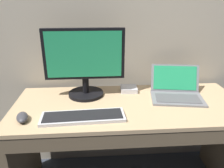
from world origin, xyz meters
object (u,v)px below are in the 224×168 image
object	(u,v)px
external_monitor	(84,62)
computer_mouse	(22,117)
wired_keyboard	(83,117)
external_drive_box	(129,89)
laptop_space_gray	(176,91)

from	to	relation	value
external_monitor	computer_mouse	world-z (taller)	external_monitor
external_monitor	wired_keyboard	xyz separation A→B (m)	(-0.01, -0.31, -0.24)
external_monitor	external_drive_box	bearing A→B (deg)	11.33
computer_mouse	laptop_space_gray	bearing A→B (deg)	-2.40
external_monitor	laptop_space_gray	bearing A→B (deg)	-5.22
computer_mouse	external_drive_box	world-z (taller)	computer_mouse
laptop_space_gray	computer_mouse	size ratio (longest dim) A/B	3.32
external_drive_box	laptop_space_gray	bearing A→B (deg)	-20.81
computer_mouse	external_drive_box	bearing A→B (deg)	12.62
wired_keyboard	external_drive_box	distance (m)	0.49
laptop_space_gray	wired_keyboard	distance (m)	0.68
laptop_space_gray	external_monitor	xyz separation A→B (m)	(-0.63, 0.06, 0.21)
laptop_space_gray	computer_mouse	bearing A→B (deg)	-165.38
external_drive_box	wired_keyboard	bearing A→B (deg)	-130.44
external_monitor	computer_mouse	size ratio (longest dim) A/B	4.59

